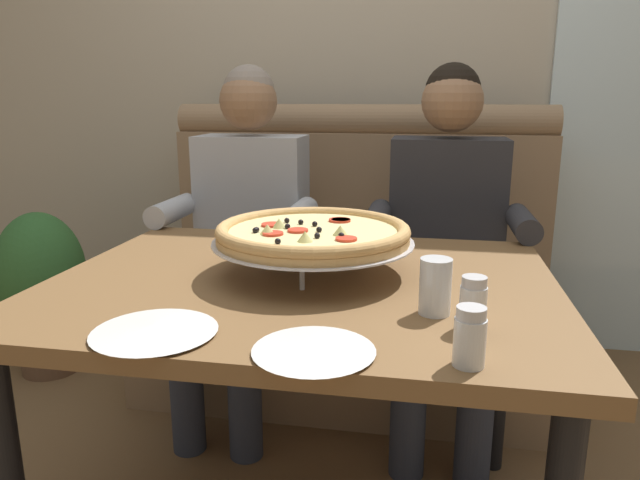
# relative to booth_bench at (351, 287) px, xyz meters

# --- Properties ---
(back_wall_with_window) EXTENTS (6.00, 0.12, 2.80)m
(back_wall_with_window) POSITION_rel_booth_bench_xyz_m (0.00, 0.57, 1.00)
(back_wall_with_window) COLOR #BCB29E
(back_wall_with_window) RESTS_ON ground_plane
(booth_bench) EXTENTS (1.61, 0.78, 1.13)m
(booth_bench) POSITION_rel_booth_bench_xyz_m (0.00, 0.00, 0.00)
(booth_bench) COLOR #937556
(booth_bench) RESTS_ON ground_plane
(dining_table) EXTENTS (1.21, 0.95, 0.73)m
(dining_table) POSITION_rel_booth_bench_xyz_m (0.00, -0.95, 0.25)
(dining_table) COLOR brown
(dining_table) RESTS_ON ground_plane
(diner_left) EXTENTS (0.54, 0.64, 1.27)m
(diner_left) POSITION_rel_booth_bench_xyz_m (-0.36, -0.27, 0.31)
(diner_left) COLOR #2D3342
(diner_left) RESTS_ON ground_plane
(diner_right) EXTENTS (0.54, 0.64, 1.27)m
(diner_right) POSITION_rel_booth_bench_xyz_m (0.36, -0.27, 0.31)
(diner_right) COLOR #2D3342
(diner_right) RESTS_ON ground_plane
(pizza) EXTENTS (0.50, 0.50, 0.13)m
(pizza) POSITION_rel_booth_bench_xyz_m (0.02, -0.90, 0.43)
(pizza) COLOR silver
(pizza) RESTS_ON dining_table
(shaker_pepper_flakes) EXTENTS (0.05, 0.05, 0.10)m
(shaker_pepper_flakes) POSITION_rel_booth_bench_xyz_m (0.38, -1.19, 0.38)
(shaker_pepper_flakes) COLOR white
(shaker_pepper_flakes) RESTS_ON dining_table
(shaker_parmesan) EXTENTS (0.05, 0.05, 0.10)m
(shaker_parmesan) POSITION_rel_booth_bench_xyz_m (0.37, -1.35, 0.38)
(shaker_parmesan) COLOR white
(shaker_parmesan) RESTS_ON dining_table
(plate_near_left) EXTENTS (0.23, 0.23, 0.02)m
(plate_near_left) POSITION_rel_booth_bench_xyz_m (-0.20, -1.33, 0.34)
(plate_near_left) COLOR white
(plate_near_left) RESTS_ON dining_table
(plate_near_right) EXTENTS (0.22, 0.22, 0.02)m
(plate_near_right) POSITION_rel_booth_bench_xyz_m (0.11, -1.36, 0.34)
(plate_near_right) COLOR white
(plate_near_right) RESTS_ON dining_table
(drinking_glass) EXTENTS (0.06, 0.06, 0.12)m
(drinking_glass) POSITION_rel_booth_bench_xyz_m (0.31, -1.13, 0.38)
(drinking_glass) COLOR silver
(drinking_glass) RESTS_ON dining_table
(potted_plant) EXTENTS (0.36, 0.36, 0.70)m
(potted_plant) POSITION_rel_booth_bench_xyz_m (-1.29, -0.18, -0.01)
(potted_plant) COLOR brown
(potted_plant) RESTS_ON ground_plane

